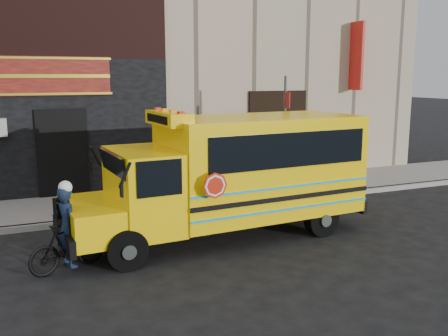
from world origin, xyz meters
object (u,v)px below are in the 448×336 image
sign_pole (285,134)px  bicycle (68,246)px  school_bus (235,172)px  cyclist (68,229)px

sign_pole → bicycle: sign_pole is taller
school_bus → cyclist: school_bus is taller
bicycle → cyclist: cyclist is taller
sign_pole → cyclist: 7.24m
school_bus → sign_pole: (2.68, 2.43, 0.49)m
sign_pole → cyclist: size_ratio=2.33×
school_bus → bicycle: school_bus is taller
school_bus → sign_pole: sign_pole is taller
bicycle → cyclist: (0.02, 0.08, 0.31)m
bicycle → sign_pole: bearing=-86.7°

